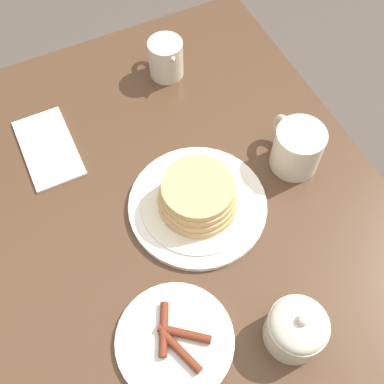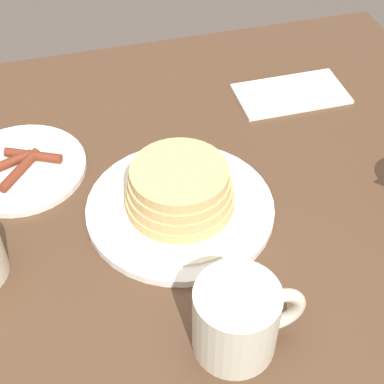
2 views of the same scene
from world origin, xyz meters
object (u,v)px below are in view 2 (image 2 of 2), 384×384
Objects in this scene: side_plate_bacon at (20,168)px; napkin at (291,94)px; coffee_mug at (239,318)px; pancake_plate at (180,197)px.

side_plate_bacon reaches higher than napkin.
coffee_mug reaches higher than side_plate_bacon.
napkin is (0.24, 0.43, -0.05)m from coffee_mug.
napkin is at bearing 40.39° from pancake_plate.
side_plate_bacon is 1.50× the size of coffee_mug.
coffee_mug is at bearing -119.25° from napkin.
side_plate_bacon is at bearing 145.69° from pancake_plate.
side_plate_bacon is 0.42m from coffee_mug.
pancake_plate is 2.02× the size of coffee_mug.
pancake_plate is 0.33m from napkin.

